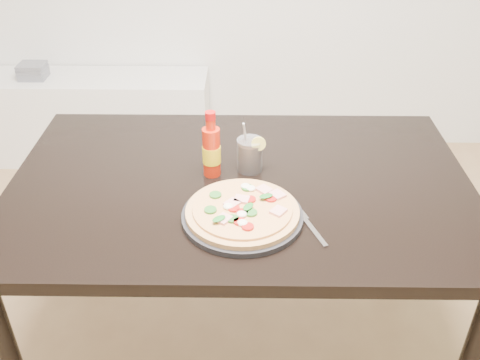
{
  "coord_description": "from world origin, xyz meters",
  "views": [
    {
      "loc": [
        0.12,
        -0.71,
        1.64
      ],
      "look_at": [
        0.11,
        0.52,
        0.83
      ],
      "focal_mm": 40.0,
      "sensor_mm": 36.0,
      "label": 1
    }
  ],
  "objects_px": {
    "pizza": "(243,210)",
    "hot_sauce_bottle": "(211,150)",
    "fork": "(308,224)",
    "cola_cup": "(250,155)",
    "media_console": "(87,118)",
    "plate": "(242,216)",
    "dining_table": "(240,203)"
  },
  "relations": [
    {
      "from": "hot_sauce_bottle",
      "to": "plate",
      "type": "bearing_deg",
      "value": -67.24
    },
    {
      "from": "dining_table",
      "to": "hot_sauce_bottle",
      "type": "bearing_deg",
      "value": 157.11
    },
    {
      "from": "dining_table",
      "to": "media_console",
      "type": "xyz_separation_m",
      "value": [
        -0.91,
        1.43,
        -0.42
      ]
    },
    {
      "from": "plate",
      "to": "hot_sauce_bottle",
      "type": "distance_m",
      "value": 0.26
    },
    {
      "from": "hot_sauce_bottle",
      "to": "fork",
      "type": "relative_size",
      "value": 1.16
    },
    {
      "from": "plate",
      "to": "hot_sauce_bottle",
      "type": "bearing_deg",
      "value": 112.76
    },
    {
      "from": "hot_sauce_bottle",
      "to": "cola_cup",
      "type": "distance_m",
      "value": 0.12
    },
    {
      "from": "cola_cup",
      "to": "fork",
      "type": "distance_m",
      "value": 0.33
    },
    {
      "from": "dining_table",
      "to": "fork",
      "type": "bearing_deg",
      "value": -49.38
    },
    {
      "from": "plate",
      "to": "hot_sauce_bottle",
      "type": "xyz_separation_m",
      "value": [
        -0.1,
        0.23,
        0.08
      ]
    },
    {
      "from": "cola_cup",
      "to": "media_console",
      "type": "height_order",
      "value": "cola_cup"
    },
    {
      "from": "media_console",
      "to": "cola_cup",
      "type": "bearing_deg",
      "value": -55.49
    },
    {
      "from": "plate",
      "to": "fork",
      "type": "distance_m",
      "value": 0.18
    },
    {
      "from": "plate",
      "to": "fork",
      "type": "xyz_separation_m",
      "value": [
        0.18,
        -0.03,
        -0.01
      ]
    },
    {
      "from": "pizza",
      "to": "hot_sauce_bottle",
      "type": "xyz_separation_m",
      "value": [
        -0.1,
        0.23,
        0.06
      ]
    },
    {
      "from": "plate",
      "to": "media_console",
      "type": "distance_m",
      "value": 1.92
    },
    {
      "from": "pizza",
      "to": "fork",
      "type": "bearing_deg",
      "value": -8.48
    },
    {
      "from": "pizza",
      "to": "fork",
      "type": "height_order",
      "value": "pizza"
    },
    {
      "from": "dining_table",
      "to": "plate",
      "type": "distance_m",
      "value": 0.21
    },
    {
      "from": "hot_sauce_bottle",
      "to": "fork",
      "type": "xyz_separation_m",
      "value": [
        0.27,
        -0.25,
        -0.08
      ]
    },
    {
      "from": "cola_cup",
      "to": "media_console",
      "type": "bearing_deg",
      "value": 124.51
    },
    {
      "from": "pizza",
      "to": "fork",
      "type": "xyz_separation_m",
      "value": [
        0.18,
        -0.03,
        -0.02
      ]
    },
    {
      "from": "cola_cup",
      "to": "media_console",
      "type": "relative_size",
      "value": 0.12
    },
    {
      "from": "pizza",
      "to": "media_console",
      "type": "height_order",
      "value": "pizza"
    },
    {
      "from": "fork",
      "to": "pizza",
      "type": "bearing_deg",
      "value": 150.45
    },
    {
      "from": "dining_table",
      "to": "plate",
      "type": "bearing_deg",
      "value": -87.76
    },
    {
      "from": "cola_cup",
      "to": "fork",
      "type": "bearing_deg",
      "value": -60.79
    },
    {
      "from": "dining_table",
      "to": "media_console",
      "type": "height_order",
      "value": "dining_table"
    },
    {
      "from": "plate",
      "to": "hot_sauce_bottle",
      "type": "height_order",
      "value": "hot_sauce_bottle"
    },
    {
      "from": "plate",
      "to": "fork",
      "type": "relative_size",
      "value": 1.83
    },
    {
      "from": "media_console",
      "to": "fork",
      "type": "bearing_deg",
      "value": -56.35
    },
    {
      "from": "pizza",
      "to": "fork",
      "type": "distance_m",
      "value": 0.18
    }
  ]
}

